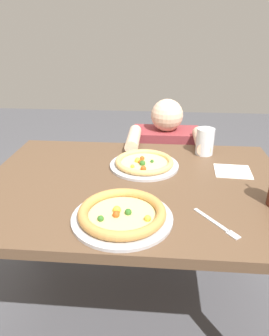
% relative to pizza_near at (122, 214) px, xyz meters
% --- Properties ---
extents(ground_plane, '(8.00, 8.00, 0.00)m').
position_rel_pizza_near_xyz_m(ground_plane, '(0.02, 0.28, -0.77)').
color(ground_plane, '#4C4C51').
extents(dining_table, '(1.29, 0.93, 0.75)m').
position_rel_pizza_near_xyz_m(dining_table, '(0.02, 0.28, -0.13)').
color(dining_table, brown).
rests_on(dining_table, ground).
extents(pizza_near, '(0.35, 0.35, 0.05)m').
position_rel_pizza_near_xyz_m(pizza_near, '(0.00, 0.00, 0.00)').
color(pizza_near, '#B7B7BC').
rests_on(pizza_near, dining_table).
extents(pizza_far, '(0.32, 0.32, 0.04)m').
position_rel_pizza_near_xyz_m(pizza_far, '(0.05, 0.44, -0.00)').
color(pizza_far, '#B7B7BC').
rests_on(pizza_far, dining_table).
extents(water_cup_clear, '(0.09, 0.09, 0.13)m').
position_rel_pizza_near_xyz_m(water_cup_clear, '(0.35, 0.62, 0.05)').
color(water_cup_clear, silver).
rests_on(water_cup_clear, dining_table).
extents(paper_napkin, '(0.17, 0.15, 0.00)m').
position_rel_pizza_near_xyz_m(paper_napkin, '(0.45, 0.42, -0.02)').
color(paper_napkin, white).
rests_on(paper_napkin, dining_table).
extents(fork, '(0.14, 0.17, 0.00)m').
position_rel_pizza_near_xyz_m(fork, '(0.32, -0.01, -0.02)').
color(fork, silver).
rests_on(fork, dining_table).
extents(diner_seated, '(0.44, 0.53, 0.95)m').
position_rel_pizza_near_xyz_m(diner_seated, '(0.16, 0.95, -0.35)').
color(diner_seated, '#333847').
rests_on(diner_seated, ground).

